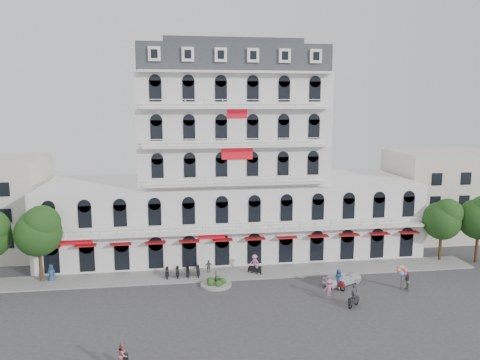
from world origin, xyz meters
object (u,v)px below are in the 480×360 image
(rider_east, at_px, (338,279))
(balloon_vendor, at_px, (405,278))
(parked_car, at_px, (342,277))
(rider_center, at_px, (255,264))
(rider_northeast, at_px, (354,296))
(rider_southwest, at_px, (123,357))

(rider_east, height_order, balloon_vendor, balloon_vendor)
(parked_car, relative_size, rider_center, 1.92)
(parked_car, relative_size, balloon_vendor, 1.80)
(rider_east, bearing_deg, rider_northeast, 149.09)
(rider_center, bearing_deg, balloon_vendor, 13.40)
(rider_southwest, distance_m, rider_northeast, 21.38)
(rider_southwest, relative_size, rider_northeast, 1.02)
(rider_southwest, bearing_deg, rider_northeast, -59.05)
(rider_east, relative_size, balloon_vendor, 0.87)
(rider_southwest, distance_m, rider_east, 23.25)
(rider_southwest, distance_m, rider_center, 21.21)
(rider_northeast, relative_size, rider_center, 0.96)
(rider_east, distance_m, rider_northeast, 4.15)
(rider_southwest, xyz_separation_m, balloon_vendor, (26.35, 11.04, 0.10))
(rider_center, bearing_deg, parked_car, 12.29)
(rider_northeast, xyz_separation_m, balloon_vendor, (6.53, 3.04, 0.17))
(rider_east, distance_m, rider_center, 9.24)
(rider_northeast, xyz_separation_m, rider_center, (-7.62, 9.35, 0.14))
(parked_car, height_order, rider_northeast, rider_northeast)
(parked_car, distance_m, balloon_vendor, 6.13)
(rider_east, height_order, rider_center, rider_center)
(rider_east, relative_size, rider_northeast, 0.97)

